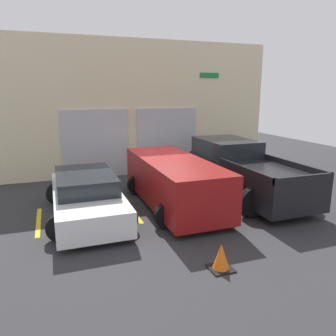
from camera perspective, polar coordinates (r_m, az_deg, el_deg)
The scene contains 10 objects.
ground_plane at distance 11.67m, azimuth -1.57°, elevation -4.28°, with size 28.00×28.00×0.00m, color #2D2D30.
shophouse_building at distance 14.32m, azimuth -5.84°, elevation 10.16°, with size 12.23×0.68×5.62m.
pickup_truck at distance 11.52m, azimuth 12.89°, elevation -0.43°, with size 2.56×5.31×1.78m.
sedan_white at distance 9.65m, azimuth -14.03°, elevation -4.70°, with size 2.23×4.58×1.25m.
sedan_side at distance 10.14m, azimuth 0.94°, elevation -2.20°, with size 2.22×4.99×1.48m.
parking_stripe_far_left at distance 9.80m, azimuth -21.62°, elevation -8.67°, with size 0.12×2.20×0.01m, color gold.
parking_stripe_left at distance 10.02m, azimuth -6.22°, elevation -7.31°, with size 0.12×2.20×0.01m, color gold.
parking_stripe_centre at distance 10.89m, azimuth 7.50°, elevation -5.65°, with size 0.12×2.20×0.01m, color gold.
parking_stripe_right at distance 12.29m, azimuth 18.59°, elevation -4.07°, with size 0.12×2.20×0.01m, color gold.
traffic_cone at distance 6.86m, azimuth 9.23°, elevation -15.16°, with size 0.47×0.47×0.55m.
Camera 1 is at (-3.46, -10.59, 3.47)m, focal length 35.00 mm.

